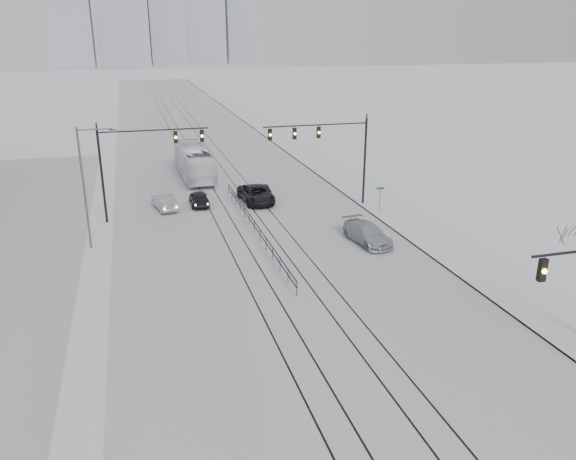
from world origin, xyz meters
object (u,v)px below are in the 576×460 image
Objects in this scene: sedan_sb_inner at (199,198)px; sedan_nb_right at (367,234)px; box_truck at (194,162)px; sedan_nb_far at (264,192)px; sedan_nb_front at (256,194)px; sedan_sb_outer at (164,202)px.

sedan_nb_right is (11.09, -13.35, 0.05)m from sedan_sb_inner.
box_truck reaches higher than sedan_nb_right.
box_truck is (0.86, 10.96, 1.02)m from sedan_sb_inner.
sedan_nb_far is at bearing 101.61° from sedan_nb_right.
box_truck is at bearing -93.26° from sedan_sb_inner.
sedan_sb_inner is 17.36m from sedan_nb_right.
sedan_nb_front is 0.45× the size of box_truck.
sedan_sb_inner is 0.97× the size of sedan_sb_outer.
sedan_nb_front is at bearing 176.40° from sedan_sb_inner.
sedan_nb_far is (-4.72, 14.16, -0.12)m from sedan_nb_right.
sedan_sb_outer is 9.66m from sedan_nb_far.
sedan_nb_right is 0.42× the size of box_truck.
sedan_nb_far is (6.38, 0.81, -0.07)m from sedan_sb_inner.
sedan_nb_front is 1.08× the size of sedan_nb_right.
box_truck is (-4.44, 11.41, 0.94)m from sedan_nb_front.
sedan_sb_outer is at bearing -167.46° from sedan_nb_far.
sedan_sb_outer is at bearing 8.05° from sedan_sb_inner.
sedan_nb_right is at bearing 130.97° from sedan_sb_inner.
sedan_nb_far is at bearing 46.34° from sedan_nb_front.
sedan_nb_far is (1.07, 1.26, -0.14)m from sedan_nb_front.
sedan_nb_right is 1.40× the size of sedan_nb_far.
sedan_nb_right is at bearing 126.32° from sedan_sb_outer.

